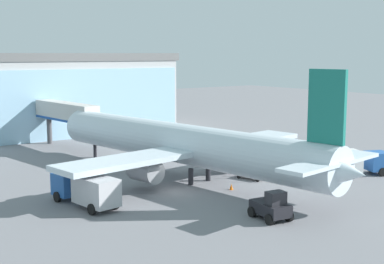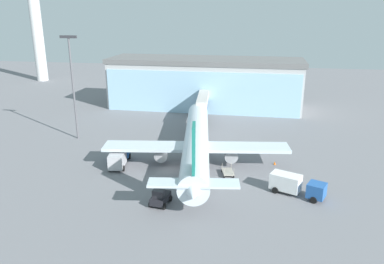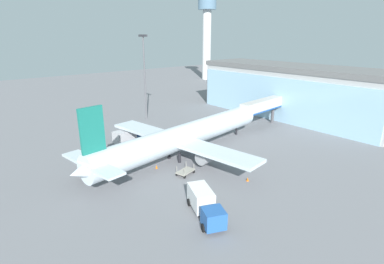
{
  "view_description": "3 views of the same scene",
  "coord_description": "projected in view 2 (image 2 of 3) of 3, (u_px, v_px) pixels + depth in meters",
  "views": [
    {
      "loc": [
        -26.92,
        -39.4,
        12.5
      ],
      "look_at": [
        6.05,
        5.35,
        4.36
      ],
      "focal_mm": 50.0,
      "sensor_mm": 36.0,
      "label": 1
    },
    {
      "loc": [
        12.41,
        -53.23,
        23.73
      ],
      "look_at": [
        2.59,
        5.69,
        4.53
      ],
      "focal_mm": 35.0,
      "sensor_mm": 36.0,
      "label": 2
    },
    {
      "loc": [
        40.14,
        -25.78,
        19.38
      ],
      "look_at": [
        4.96,
        4.24,
        4.5
      ],
      "focal_mm": 28.0,
      "sensor_mm": 36.0,
      "label": 3
    }
  ],
  "objects": [
    {
      "name": "ground",
      "position": [
        170.0,
        169.0,
        59.2
      ],
      "size": [
        240.0,
        240.0,
        0.0
      ],
      "primitive_type": "plane",
      "color": "slate"
    },
    {
      "name": "terminal_building",
      "position": [
        205.0,
        83.0,
        96.12
      ],
      "size": [
        49.26,
        15.44,
        12.62
      ],
      "rotation": [
        0.0,
        0.0,
        -0.02
      ],
      "color": "#B2B2B2",
      "rests_on": "ground"
    },
    {
      "name": "jet_bridge",
      "position": [
        203.0,
        101.0,
        83.24
      ],
      "size": [
        3.4,
        13.61,
        6.13
      ],
      "rotation": [
        0.0,
        0.0,
        1.66
      ],
      "color": "beige",
      "rests_on": "ground"
    },
    {
      "name": "control_tower",
      "position": [
        35.0,
        17.0,
        129.29
      ],
      "size": [
        8.48,
        8.48,
        35.01
      ],
      "color": "silver",
      "rests_on": "ground"
    },
    {
      "name": "apron_light_mast",
      "position": [
        72.0,
        80.0,
        70.17
      ],
      "size": [
        3.2,
        0.4,
        19.7
      ],
      "color": "#59595E",
      "rests_on": "ground"
    },
    {
      "name": "airplane",
      "position": [
        196.0,
        142.0,
        60.8
      ],
      "size": [
        29.83,
        40.11,
        11.35
      ],
      "rotation": [
        0.0,
        0.0,
        1.71
      ],
      "color": "silver",
      "rests_on": "ground"
    },
    {
      "name": "catering_truck",
      "position": [
        119.0,
        157.0,
        60.37
      ],
      "size": [
        3.33,
        7.54,
        2.65
      ],
      "rotation": [
        0.0,
        0.0,
        1.71
      ],
      "color": "#2659A5",
      "rests_on": "ground"
    },
    {
      "name": "fuel_truck",
      "position": [
        295.0,
        185.0,
        50.57
      ],
      "size": [
        7.57,
        4.94,
        2.65
      ],
      "rotation": [
        0.0,
        0.0,
        5.87
      ],
      "color": "#2659A5",
      "rests_on": "ground"
    },
    {
      "name": "baggage_cart",
      "position": [
        228.0,
        172.0,
        57.02
      ],
      "size": [
        2.21,
        3.1,
        1.5
      ],
      "rotation": [
        0.0,
        0.0,
        1.81
      ],
      "color": "#9E998C",
      "rests_on": "ground"
    },
    {
      "name": "pushback_tug",
      "position": [
        160.0,
        198.0,
        48.07
      ],
      "size": [
        2.55,
        3.42,
        2.3
      ],
      "rotation": [
        0.0,
        0.0,
        1.43
      ],
      "color": "black",
      "rests_on": "ground"
    },
    {
      "name": "safety_cone_nose",
      "position": [
        197.0,
        177.0,
        55.87
      ],
      "size": [
        0.36,
        0.36,
        0.55
      ],
      "primitive_type": "cone",
      "color": "orange",
      "rests_on": "ground"
    },
    {
      "name": "safety_cone_wingtip",
      "position": [
        275.0,
        163.0,
        60.93
      ],
      "size": [
        0.36,
        0.36,
        0.55
      ],
      "primitive_type": "cone",
      "color": "orange",
      "rests_on": "ground"
    }
  ]
}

